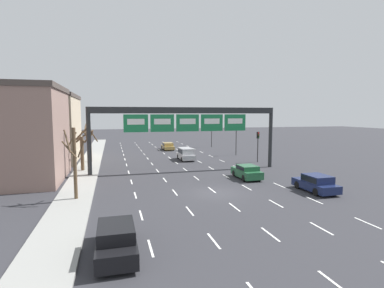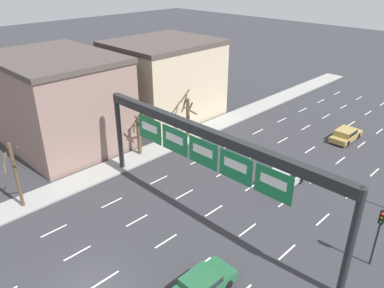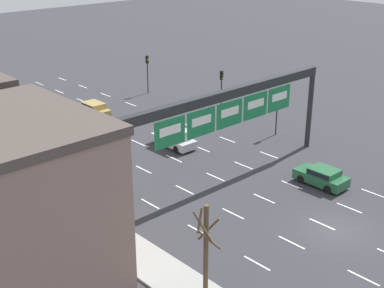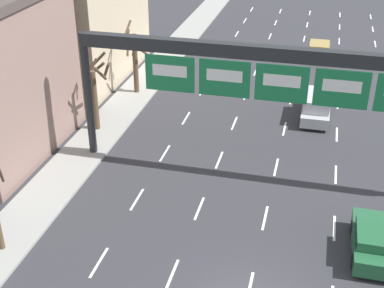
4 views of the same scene
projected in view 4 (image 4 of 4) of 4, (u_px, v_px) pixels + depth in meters
lane_dashes at (281, 147)px, 32.47m from camera, size 13.32×67.00×0.01m
sign_gantry at (283, 72)px, 26.54m from camera, size 21.85×0.70×7.37m
building_far at (60, 15)px, 41.51m from camera, size 10.58×12.23×9.32m
car_green at (375, 241)px, 23.36m from camera, size 1.89×4.03×1.40m
car_gold at (319, 49)px, 46.57m from camera, size 1.85×4.42×1.34m
suv_silver at (316, 105)px, 35.56m from camera, size 1.85×4.40×1.74m
tree_bare_closest at (135, 59)px, 38.51m from camera, size 1.79×1.75×5.18m
tree_bare_second at (96, 90)px, 33.24m from camera, size 2.22×2.07×4.93m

